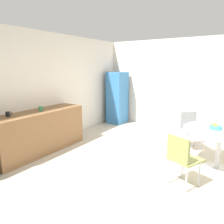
# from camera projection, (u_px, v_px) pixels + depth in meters

# --- Properties ---
(ground_plane) EXTENTS (6.00, 6.00, 0.00)m
(ground_plane) POSITION_uv_depth(u_px,v_px,m) (165.00, 175.00, 3.67)
(ground_plane) COLOR beige
(wall_back) EXTENTS (6.00, 0.10, 2.60)m
(wall_back) POSITION_uv_depth(u_px,v_px,m) (44.00, 89.00, 5.00)
(wall_back) COLOR silver
(wall_back) RESTS_ON ground_plane
(wall_side_right) EXTENTS (0.10, 6.00, 2.60)m
(wall_side_right) POSITION_uv_depth(u_px,v_px,m) (205.00, 86.00, 5.86)
(wall_side_right) COLOR silver
(wall_side_right) RESTS_ON ground_plane
(counter_block) EXTENTS (2.09, 0.60, 0.90)m
(counter_block) POSITION_uv_depth(u_px,v_px,m) (40.00, 132.00, 4.61)
(counter_block) COLOR brown
(counter_block) RESTS_ON ground_plane
(locker_cabinet) EXTENTS (0.60, 0.50, 1.64)m
(locker_cabinet) POSITION_uv_depth(u_px,v_px,m) (117.00, 98.00, 6.95)
(locker_cabinet) COLOR #3372B2
(locker_cabinet) RESTS_ON ground_plane
(round_table) EXTENTS (1.23, 1.23, 0.75)m
(round_table) POSITION_uv_depth(u_px,v_px,m) (220.00, 136.00, 3.77)
(round_table) COLOR silver
(round_table) RESTS_ON ground_plane
(chair_gray) EXTENTS (0.59, 0.59, 0.83)m
(chair_gray) POSITION_uv_depth(u_px,v_px,m) (190.00, 126.00, 4.79)
(chair_gray) COLOR silver
(chair_gray) RESTS_ON ground_plane
(chair_olive) EXTENTS (0.55, 0.55, 0.83)m
(chair_olive) POSITION_uv_depth(u_px,v_px,m) (181.00, 155.00, 3.22)
(chair_olive) COLOR silver
(chair_olive) RESTS_ON ground_plane
(fruit_bowl) EXTENTS (0.21, 0.21, 0.11)m
(fruit_bowl) POSITION_uv_depth(u_px,v_px,m) (215.00, 127.00, 3.75)
(fruit_bowl) COLOR teal
(fruit_bowl) RESTS_ON round_table
(mug_white) EXTENTS (0.13, 0.08, 0.09)m
(mug_white) POSITION_uv_depth(u_px,v_px,m) (41.00, 109.00, 4.55)
(mug_white) COLOR #338C59
(mug_white) RESTS_ON counter_block
(mug_green) EXTENTS (0.13, 0.08, 0.09)m
(mug_green) POSITION_uv_depth(u_px,v_px,m) (8.00, 114.00, 4.04)
(mug_green) COLOR black
(mug_green) RESTS_ON counter_block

